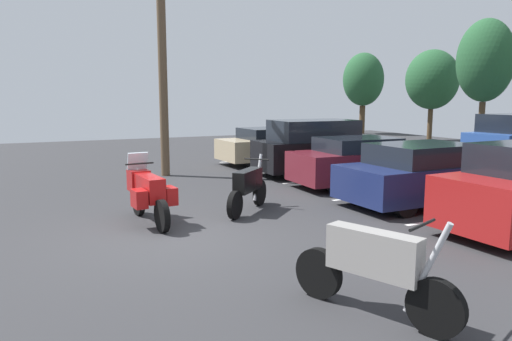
{
  "coord_description": "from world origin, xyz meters",
  "views": [
    {
      "loc": [
        8.81,
        -2.44,
        2.65
      ],
      "look_at": [
        -0.59,
        1.98,
        1.05
      ],
      "focal_mm": 34.09,
      "sensor_mm": 36.0,
      "label": 1
    }
  ],
  "objects_px": {
    "motorcycle_touring": "(148,191)",
    "car_maroon": "(367,162)",
    "motorcycle_third": "(248,187)",
    "car_black": "(319,148)",
    "car_navy": "(429,174)",
    "car_tan": "(278,146)",
    "utility_pole": "(162,60)",
    "motorcycle_second": "(374,267)"
  },
  "relations": [
    {
      "from": "motorcycle_third",
      "to": "utility_pole",
      "type": "height_order",
      "value": "utility_pole"
    },
    {
      "from": "motorcycle_third",
      "to": "car_maroon",
      "type": "relative_size",
      "value": 0.34
    },
    {
      "from": "motorcycle_touring",
      "to": "motorcycle_second",
      "type": "distance_m",
      "value": 5.78
    },
    {
      "from": "car_tan",
      "to": "car_black",
      "type": "xyz_separation_m",
      "value": [
        3.04,
        -0.02,
        0.21
      ]
    },
    {
      "from": "motorcycle_third",
      "to": "car_maroon",
      "type": "distance_m",
      "value": 4.86
    },
    {
      "from": "motorcycle_touring",
      "to": "motorcycle_third",
      "type": "relative_size",
      "value": 1.39
    },
    {
      "from": "motorcycle_third",
      "to": "motorcycle_second",
      "type": "bearing_deg",
      "value": -8.81
    },
    {
      "from": "motorcycle_third",
      "to": "car_tan",
      "type": "relative_size",
      "value": 0.33
    },
    {
      "from": "motorcycle_touring",
      "to": "motorcycle_second",
      "type": "relative_size",
      "value": 1.06
    },
    {
      "from": "motorcycle_third",
      "to": "utility_pole",
      "type": "distance_m",
      "value": 6.75
    },
    {
      "from": "car_maroon",
      "to": "car_tan",
      "type": "bearing_deg",
      "value": -178.36
    },
    {
      "from": "motorcycle_second",
      "to": "motorcycle_third",
      "type": "relative_size",
      "value": 1.32
    },
    {
      "from": "motorcycle_second",
      "to": "car_maroon",
      "type": "height_order",
      "value": "car_maroon"
    },
    {
      "from": "car_maroon",
      "to": "car_navy",
      "type": "xyz_separation_m",
      "value": [
        2.65,
        -0.17,
        0.02
      ]
    },
    {
      "from": "car_maroon",
      "to": "utility_pole",
      "type": "distance_m",
      "value": 7.32
    },
    {
      "from": "motorcycle_touring",
      "to": "car_tan",
      "type": "bearing_deg",
      "value": 135.92
    },
    {
      "from": "car_tan",
      "to": "motorcycle_second",
      "type": "bearing_deg",
      "value": -22.88
    },
    {
      "from": "motorcycle_third",
      "to": "car_black",
      "type": "bearing_deg",
      "value": 131.83
    },
    {
      "from": "motorcycle_touring",
      "to": "car_maroon",
      "type": "distance_m",
      "value": 7.09
    },
    {
      "from": "car_tan",
      "to": "utility_pole",
      "type": "relative_size",
      "value": 0.67
    },
    {
      "from": "motorcycle_third",
      "to": "car_black",
      "type": "distance_m",
      "value": 5.94
    },
    {
      "from": "motorcycle_touring",
      "to": "utility_pole",
      "type": "xyz_separation_m",
      "value": [
        -5.9,
        1.93,
        3.15
      ]
    },
    {
      "from": "motorcycle_second",
      "to": "car_navy",
      "type": "xyz_separation_m",
      "value": [
        -4.48,
        5.29,
        0.11
      ]
    },
    {
      "from": "motorcycle_second",
      "to": "car_black",
      "type": "bearing_deg",
      "value": 151.0
    },
    {
      "from": "motorcycle_touring",
      "to": "utility_pole",
      "type": "bearing_deg",
      "value": 161.9
    },
    {
      "from": "motorcycle_second",
      "to": "utility_pole",
      "type": "relative_size",
      "value": 0.29
    },
    {
      "from": "car_tan",
      "to": "utility_pole",
      "type": "bearing_deg",
      "value": -77.35
    },
    {
      "from": "motorcycle_touring",
      "to": "car_black",
      "type": "height_order",
      "value": "car_black"
    },
    {
      "from": "car_black",
      "to": "car_maroon",
      "type": "xyz_separation_m",
      "value": [
        2.4,
        0.18,
        -0.2
      ]
    },
    {
      "from": "motorcycle_touring",
      "to": "car_navy",
      "type": "relative_size",
      "value": 0.48
    },
    {
      "from": "motorcycle_third",
      "to": "car_maroon",
      "type": "height_order",
      "value": "car_maroon"
    },
    {
      "from": "car_black",
      "to": "car_navy",
      "type": "xyz_separation_m",
      "value": [
        5.06,
        0.0,
        -0.18
      ]
    },
    {
      "from": "car_black",
      "to": "motorcycle_touring",
      "type": "bearing_deg",
      "value": -59.69
    },
    {
      "from": "motorcycle_touring",
      "to": "motorcycle_second",
      "type": "bearing_deg",
      "value": 14.55
    },
    {
      "from": "car_black",
      "to": "utility_pole",
      "type": "distance_m",
      "value": 5.95
    },
    {
      "from": "car_black",
      "to": "car_maroon",
      "type": "height_order",
      "value": "car_black"
    },
    {
      "from": "car_navy",
      "to": "utility_pole",
      "type": "bearing_deg",
      "value": -145.54
    },
    {
      "from": "motorcycle_third",
      "to": "motorcycle_touring",
      "type": "bearing_deg",
      "value": -90.46
    },
    {
      "from": "motorcycle_third",
      "to": "car_navy",
      "type": "xyz_separation_m",
      "value": [
        1.1,
        4.43,
        0.15
      ]
    },
    {
      "from": "utility_pole",
      "to": "car_tan",
      "type": "bearing_deg",
      "value": 102.65
    },
    {
      "from": "motorcycle_second",
      "to": "car_black",
      "type": "distance_m",
      "value": 10.91
    },
    {
      "from": "car_black",
      "to": "car_navy",
      "type": "distance_m",
      "value": 5.06
    }
  ]
}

